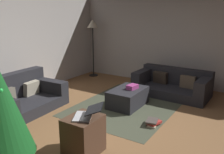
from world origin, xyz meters
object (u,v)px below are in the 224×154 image
object	(u,v)px
couch_left	(22,97)
laptop	(87,114)
couch_right	(173,85)
tv_remote	(131,89)
corner_lamp	(93,28)
book_stack	(153,122)
side_table	(84,135)
ottoman	(128,97)
gift_box	(132,87)

from	to	relation	value
couch_left	laptop	world-z (taller)	couch_left
couch_left	couch_right	distance (m)	3.53
tv_remote	corner_lamp	distance (m)	3.05
laptop	book_stack	world-z (taller)	laptop
side_table	book_stack	world-z (taller)	side_table
couch_left	ottoman	world-z (taller)	couch_left
side_table	book_stack	size ratio (longest dim) A/B	1.72
gift_box	tv_remote	xyz separation A→B (m)	(-0.06, 0.01, -0.04)
gift_box	corner_lamp	size ratio (longest dim) A/B	0.14
gift_box	corner_lamp	xyz separation A→B (m)	(1.65, 2.27, 1.09)
side_table	book_stack	distance (m)	1.48
tv_remote	couch_left	bearing A→B (deg)	119.58
ottoman	tv_remote	distance (m)	0.21
tv_remote	book_stack	bearing A→B (deg)	-134.92
ottoman	book_stack	world-z (taller)	ottoman
couch_left	tv_remote	bearing A→B (deg)	124.20
couch_right	ottoman	bearing A→B (deg)	67.33
couch_left	corner_lamp	bearing A→B (deg)	-174.82
side_table	corner_lamp	bearing A→B (deg)	34.69
couch_right	side_table	world-z (taller)	couch_right
couch_right	gift_box	world-z (taller)	couch_right
gift_box	couch_left	bearing A→B (deg)	128.04
corner_lamp	side_table	bearing A→B (deg)	-145.31
ottoman	gift_box	xyz separation A→B (m)	(0.06, -0.07, 0.24)
laptop	corner_lamp	size ratio (longest dim) A/B	0.29
tv_remote	side_table	bearing A→B (deg)	-179.22
couch_left	book_stack	bearing A→B (deg)	103.77
book_stack	tv_remote	bearing A→B (deg)	52.51
book_stack	corner_lamp	world-z (taller)	corner_lamp
couch_right	gift_box	bearing A→B (deg)	69.02
laptop	couch_left	bearing A→B (deg)	75.32
laptop	tv_remote	bearing A→B (deg)	9.84
ottoman	corner_lamp	size ratio (longest dim) A/B	0.52
side_table	corner_lamp	xyz separation A→B (m)	(3.68, 2.55, 1.23)
laptop	corner_lamp	xyz separation A→B (m)	(3.65, 2.60, 0.89)
tv_remote	side_table	size ratio (longest dim) A/B	0.28
couch_left	laptop	distance (m)	2.27
ottoman	couch_right	bearing A→B (deg)	-24.52
book_stack	corner_lamp	xyz separation A→B (m)	(2.31, 3.05, 1.46)
corner_lamp	couch_right	bearing A→B (deg)	-99.14
gift_box	side_table	bearing A→B (deg)	-172.20
side_table	book_stack	bearing A→B (deg)	-19.95
couch_right	corner_lamp	xyz separation A→B (m)	(0.45, 2.78, 1.26)
tv_remote	book_stack	distance (m)	1.04
laptop	book_stack	bearing A→B (deg)	-18.34
couch_right	laptop	xyz separation A→B (m)	(-3.21, 0.17, 0.37)
couch_right	tv_remote	xyz separation A→B (m)	(-1.26, 0.51, 0.14)
couch_left	couch_right	bearing A→B (deg)	135.59
couch_right	ottoman	size ratio (longest dim) A/B	1.96
book_stack	corner_lamp	bearing A→B (deg)	52.88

